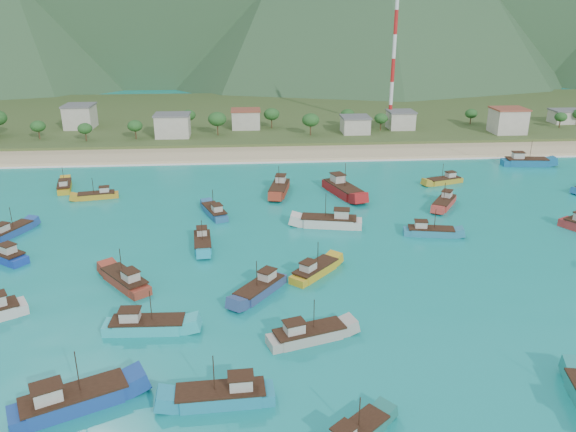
{
  "coord_description": "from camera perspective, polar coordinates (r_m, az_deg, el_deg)",
  "views": [
    {
      "loc": [
        -10.84,
        -83.05,
        40.8
      ],
      "look_at": [
        -2.99,
        18.0,
        3.0
      ],
      "focal_mm": 35.0,
      "sensor_mm": 36.0,
      "label": 1
    }
  ],
  "objects": [
    {
      "name": "boat_25",
      "position": [
        143.7,
        15.58,
        3.45
      ],
      "size": [
        9.75,
        5.58,
        5.53
      ],
      "rotation": [
        0.0,
        0.0,
        1.89
      ],
      "color": "#B19125",
      "rests_on": "ground"
    },
    {
      "name": "boat_21",
      "position": [
        108.62,
        -27.01,
        -3.55
      ],
      "size": [
        10.38,
        8.85,
        6.27
      ],
      "rotation": [
        0.0,
        0.0,
        0.93
      ],
      "color": "#1539A3",
      "rests_on": "ground"
    },
    {
      "name": "boat_29",
      "position": [
        103.16,
        -8.67,
        -2.7
      ],
      "size": [
        3.73,
        9.93,
        5.74
      ],
      "rotation": [
        0.0,
        0.0,
        3.23
      ],
      "color": "#1A9BB9",
      "rests_on": "ground"
    },
    {
      "name": "boat_11",
      "position": [
        127.04,
        15.59,
        1.27
      ],
      "size": [
        8.04,
        10.11,
        5.98
      ],
      "rotation": [
        0.0,
        0.0,
        2.56
      ],
      "color": "#BB3930",
      "rests_on": "ground"
    },
    {
      "name": "boat_10",
      "position": [
        111.24,
        4.29,
        -0.62
      ],
      "size": [
        12.65,
        5.96,
        7.2
      ],
      "rotation": [
        0.0,
        0.0,
        1.37
      ],
      "color": "beige",
      "rests_on": "ground"
    },
    {
      "name": "surf_line",
      "position": [
        158.28,
        -0.36,
        5.51
      ],
      "size": [
        400.0,
        2.5,
        0.08
      ],
      "primitive_type": "cube",
      "color": "white",
      "rests_on": "ground"
    },
    {
      "name": "boat_16",
      "position": [
        91.38,
        2.74,
        -5.61
      ],
      "size": [
        8.96,
        9.44,
        5.94
      ],
      "rotation": [
        0.0,
        0.0,
        5.55
      ],
      "color": "gold",
      "rests_on": "ground"
    },
    {
      "name": "radio_tower",
      "position": [
        198.23,
        10.68,
        15.45
      ],
      "size": [
        1.2,
        1.2,
        46.14
      ],
      "color": "red",
      "rests_on": "ground"
    },
    {
      "name": "beach",
      "position": [
        167.46,
        -0.6,
        6.35
      ],
      "size": [
        400.0,
        18.0,
        1.2
      ],
      "primitive_type": "cube",
      "color": "beige",
      "rests_on": "ground"
    },
    {
      "name": "boat_26",
      "position": [
        118.04,
        -7.47,
        0.39
      ],
      "size": [
        6.09,
        10.17,
        5.78
      ],
      "rotation": [
        0.0,
        0.0,
        0.35
      ],
      "color": "#255D8D",
      "rests_on": "ground"
    },
    {
      "name": "land",
      "position": [
        227.01,
        -1.66,
        10.09
      ],
      "size": [
        400.0,
        110.0,
        2.4
      ],
      "primitive_type": "cube",
      "color": "#385123",
      "rests_on": "ground"
    },
    {
      "name": "vegetation",
      "position": [
        188.74,
        -3.91,
        9.53
      ],
      "size": [
        274.96,
        25.7,
        8.86
      ],
      "color": "#235623",
      "rests_on": "ground"
    },
    {
      "name": "boat_12",
      "position": [
        134.61,
        -18.79,
        1.94
      ],
      "size": [
        9.34,
        4.35,
        5.31
      ],
      "rotation": [
        0.0,
        0.0,
        1.77
      ],
      "color": "#BF8B20",
      "rests_on": "ground"
    },
    {
      "name": "village",
      "position": [
        189.87,
        -0.76,
        9.54
      ],
      "size": [
        205.87,
        30.54,
        7.72
      ],
      "color": "beige",
      "rests_on": "ground"
    },
    {
      "name": "boat_14",
      "position": [
        85.78,
        -2.84,
        -7.43
      ],
      "size": [
        8.71,
        10.13,
        6.13
      ],
      "rotation": [
        0.0,
        0.0,
        2.49
      ],
      "color": "navy",
      "rests_on": "ground"
    },
    {
      "name": "boat_18",
      "position": [
        78.8,
        -14.2,
        -10.77
      ],
      "size": [
        11.0,
        3.6,
        6.44
      ],
      "rotation": [
        0.0,
        0.0,
        4.68
      ],
      "color": "#2BB6BD",
      "rests_on": "ground"
    },
    {
      "name": "boat_13",
      "position": [
        144.06,
        -21.75,
        2.78
      ],
      "size": [
        5.0,
        10.1,
        5.73
      ],
      "rotation": [
        0.0,
        0.0,
        0.23
      ],
      "color": "#BA961E",
      "rests_on": "ground"
    },
    {
      "name": "ground",
      "position": [
        93.16,
        2.71,
        -5.54
      ],
      "size": [
        600.0,
        600.0,
        0.0
      ],
      "primitive_type": "plane",
      "color": "#0C7588",
      "rests_on": "ground"
    },
    {
      "name": "boat_7",
      "position": [
        74.65,
        2.03,
        -12.02
      ],
      "size": [
        10.98,
        6.11,
        6.22
      ],
      "rotation": [
        0.0,
        0.0,
        5.01
      ],
      "color": "#A5A297",
      "rests_on": "ground"
    },
    {
      "name": "boat_2",
      "position": [
        91.53,
        -16.2,
        -6.36
      ],
      "size": [
        9.23,
        10.53,
        6.42
      ],
      "rotation": [
        0.0,
        0.0,
        0.67
      ],
      "color": "maroon",
      "rests_on": "ground"
    },
    {
      "name": "boat_6",
      "position": [
        64.95,
        -6.63,
        -17.74
      ],
      "size": [
        11.14,
        3.82,
        6.49
      ],
      "rotation": [
        0.0,
        0.0,
        1.62
      ],
      "color": "teal",
      "rests_on": "ground"
    },
    {
      "name": "boat_4",
      "position": [
        67.81,
        -21.07,
        -17.15
      ],
      "size": [
        12.73,
        8.55,
        7.3
      ],
      "rotation": [
        0.0,
        0.0,
        5.15
      ],
      "color": "navy",
      "rests_on": "ground"
    },
    {
      "name": "boat_28",
      "position": [
        167.62,
        22.98,
        5.06
      ],
      "size": [
        12.68,
        4.95,
        7.31
      ],
      "rotation": [
        0.0,
        0.0,
        4.61
      ],
      "color": "#135C8D",
      "rests_on": "ground"
    },
    {
      "name": "boat_17",
      "position": [
        130.83,
        5.56,
        2.68
      ],
      "size": [
        8.14,
        14.31,
        8.11
      ],
      "rotation": [
        0.0,
        0.0,
        3.46
      ],
      "color": "#A41819",
      "rests_on": "ground"
    },
    {
      "name": "boat_9",
      "position": [
        110.11,
        14.21,
        -1.6
      ],
      "size": [
        10.0,
        4.62,
        5.69
      ],
      "rotation": [
        0.0,
        0.0,
        4.52
      ],
      "color": "teal",
      "rests_on": "ground"
    },
    {
      "name": "boat_0",
      "position": [
        131.5,
        -0.88,
        2.78
      ],
      "size": [
        5.87,
        12.35,
        7.02
      ],
      "rotation": [
        0.0,
        0.0,
        2.94
      ],
      "color": "maroon",
      "rests_on": "ground"
    },
    {
      "name": "boat_15",
      "position": [
        119.07,
        -26.35,
        -1.47
      ],
      "size": [
        6.66,
        10.19,
        5.83
      ],
      "rotation": [
        0.0,
        0.0,
        5.87
      ],
      "color": "#204791",
      "rests_on": "ground"
    }
  ]
}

